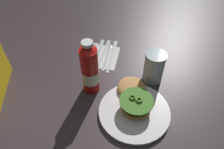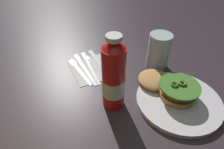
% 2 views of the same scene
% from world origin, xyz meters
% --- Properties ---
extents(ground_plane, '(3.00, 3.00, 0.00)m').
position_xyz_m(ground_plane, '(0.00, 0.00, 0.00)').
color(ground_plane, '#3A2E35').
extents(dinner_plate, '(0.26, 0.26, 0.02)m').
position_xyz_m(dinner_plate, '(-0.06, -0.04, 0.01)').
color(dinner_plate, white).
rests_on(dinner_plate, ground_plane).
extents(burger_sandwich, '(0.20, 0.12, 0.05)m').
position_xyz_m(burger_sandwich, '(-0.01, -0.04, 0.03)').
color(burger_sandwich, tan).
rests_on(burger_sandwich, dinner_plate).
extents(ketchup_bottle, '(0.07, 0.07, 0.24)m').
position_xyz_m(ketchup_bottle, '(0.08, 0.11, 0.10)').
color(ketchup_bottle, red).
rests_on(ketchup_bottle, ground_plane).
extents(water_glass, '(0.08, 0.08, 0.13)m').
position_xyz_m(water_glass, '(0.11, -0.14, 0.07)').
color(water_glass, silver).
rests_on(water_glass, ground_plane).
extents(napkin, '(0.19, 0.18, 0.00)m').
position_xyz_m(napkin, '(0.26, 0.06, 0.00)').
color(napkin, white).
rests_on(napkin, ground_plane).
extents(steak_knife, '(0.22, 0.08, 0.00)m').
position_xyz_m(steak_knife, '(0.28, 0.01, 0.00)').
color(steak_knife, silver).
rests_on(steak_knife, napkin).
extents(spoon_utensil, '(0.18, 0.07, 0.00)m').
position_xyz_m(spoon_utensil, '(0.28, 0.03, 0.00)').
color(spoon_utensil, silver).
rests_on(spoon_utensil, napkin).
extents(table_knife, '(0.21, 0.09, 0.00)m').
position_xyz_m(table_knife, '(0.29, 0.05, 0.00)').
color(table_knife, silver).
rests_on(table_knife, napkin).
extents(butter_knife, '(0.21, 0.07, 0.00)m').
position_xyz_m(butter_knife, '(0.30, 0.07, 0.00)').
color(butter_knife, silver).
rests_on(butter_knife, napkin).
extents(fork_utensil, '(0.18, 0.05, 0.00)m').
position_xyz_m(fork_utensil, '(0.29, 0.09, 0.00)').
color(fork_utensil, silver).
rests_on(fork_utensil, napkin).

